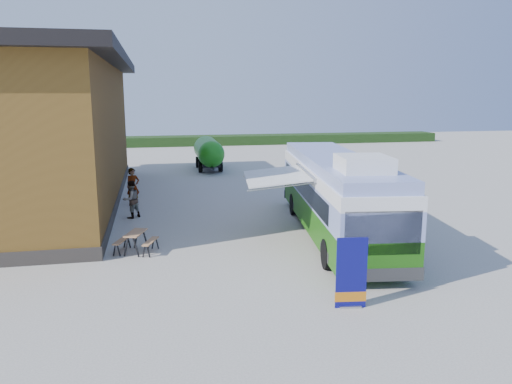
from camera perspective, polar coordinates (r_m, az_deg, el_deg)
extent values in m
plane|color=#BCB7AD|center=(18.41, 3.41, -6.53)|extent=(100.00, 100.00, 0.00)
cube|color=brown|center=(27.64, -24.07, 5.88)|extent=(8.00, 20.00, 7.00)
cube|color=black|center=(27.61, -24.70, 13.64)|extent=(9.60, 21.20, 0.50)
cube|color=#332D28|center=(28.08, -23.54, -0.72)|extent=(8.10, 20.10, 0.50)
cube|color=#264419|center=(56.58, 1.28, 6.05)|extent=(40.00, 3.00, 1.00)
cube|color=#2D7112|center=(20.27, 8.96, -2.38)|extent=(3.99, 12.09, 1.09)
cube|color=#8897D4|center=(20.06, 9.04, 0.37)|extent=(3.99, 12.09, 0.89)
cube|color=black|center=(20.30, 5.35, 0.59)|extent=(1.32, 9.81, 0.69)
cube|color=black|center=(20.84, 12.02, 0.67)|extent=(1.32, 9.81, 0.69)
cube|color=white|center=(19.95, 9.10, 2.25)|extent=(3.99, 12.09, 0.44)
cube|color=#8897D4|center=(19.89, 9.14, 3.45)|extent=(3.82, 11.87, 0.40)
cube|color=white|center=(16.23, 12.22, 3.19)|extent=(1.80, 1.97, 0.49)
cube|color=black|center=(14.56, 14.30, -4.58)|extent=(2.21, 0.35, 1.29)
cube|color=#2D2D2D|center=(14.98, 14.01, -9.08)|extent=(2.53, 0.53, 0.40)
cube|color=#2D2D2D|center=(25.95, 6.03, -0.20)|extent=(2.53, 0.53, 0.40)
cylinder|color=black|center=(16.42, 8.22, -7.04)|extent=(0.42, 1.02, 0.99)
cylinder|color=black|center=(17.03, 15.62, -6.68)|extent=(0.42, 1.02, 0.99)
cylinder|color=black|center=(23.46, 4.37, -1.40)|extent=(0.42, 1.02, 0.99)
cylinder|color=black|center=(23.89, 9.67, -1.29)|extent=(0.42, 1.02, 0.99)
cube|color=white|center=(19.07, 2.31, 2.29)|extent=(2.77, 3.98, 0.29)
cube|color=#A5A8AD|center=(19.21, 5.76, 2.82)|extent=(0.67, 4.00, 0.15)
cylinder|color=#A5A8AD|center=(17.57, 2.88, 1.18)|extent=(2.40, 0.36, 0.30)
cylinder|color=#A5A8AD|center=(20.62, 1.82, 2.68)|extent=(2.40, 0.36, 0.30)
cube|color=#0C0D60|center=(13.50, 10.85, -9.09)|extent=(0.82, 0.14, 1.94)
cube|color=#C96C12|center=(13.74, 10.74, -11.67)|extent=(0.84, 0.15, 0.27)
cube|color=#A5A8AD|center=(13.85, 10.70, -12.74)|extent=(0.60, 0.25, 0.06)
cylinder|color=#A5A8AD|center=(13.52, 10.82, -9.06)|extent=(0.03, 0.03, 1.94)
cube|color=tan|center=(18.30, -13.59, -4.56)|extent=(0.84, 1.26, 0.04)
cube|color=tan|center=(18.57, -15.11, -5.34)|extent=(0.61, 1.19, 0.04)
cube|color=tan|center=(18.20, -11.97, -5.53)|extent=(0.61, 1.19, 0.04)
cube|color=black|center=(18.03, -14.61, -6.07)|extent=(0.06, 0.06, 0.72)
cube|color=black|center=(17.91, -13.56, -6.14)|extent=(0.06, 0.06, 0.72)
cube|color=black|center=(18.90, -13.53, -5.22)|extent=(0.06, 0.06, 0.72)
cube|color=black|center=(18.78, -12.52, -5.28)|extent=(0.06, 0.06, 0.72)
imported|color=#999999|center=(26.01, -13.88, 0.59)|extent=(0.83, 0.73, 1.91)
imported|color=#999999|center=(23.39, -14.09, -0.82)|extent=(1.06, 1.03, 1.72)
cylinder|color=#1C8217|center=(37.29, -5.45, 4.71)|extent=(1.94, 4.20, 1.88)
sphere|color=#1C8217|center=(35.22, -5.12, 4.34)|extent=(1.88, 1.88, 1.88)
sphere|color=#1C8217|center=(39.35, -5.74, 5.05)|extent=(1.88, 1.88, 1.88)
cube|color=black|center=(37.39, -5.42, 3.44)|extent=(1.32, 4.40, 0.21)
cube|color=black|center=(34.72, -4.99, 2.76)|extent=(0.14, 1.25, 0.10)
cylinder|color=black|center=(36.11, -6.38, 2.89)|extent=(0.27, 0.84, 0.83)
cylinder|color=black|center=(36.25, -4.08, 2.97)|extent=(0.27, 0.84, 0.83)
cylinder|color=black|center=(38.59, -6.68, 3.42)|extent=(0.27, 0.84, 0.83)
cylinder|color=black|center=(38.72, -4.52, 3.49)|extent=(0.27, 0.84, 0.83)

